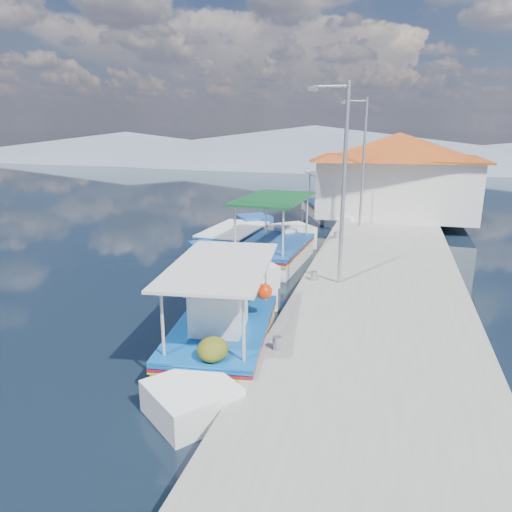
# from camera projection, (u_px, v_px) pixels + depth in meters

# --- Properties ---
(ground) EXTENTS (160.00, 160.00, 0.00)m
(ground) POSITION_uv_depth(u_px,v_px,m) (179.00, 305.00, 14.39)
(ground) COLOR black
(ground) RESTS_ON ground
(quay) EXTENTS (5.00, 44.00, 0.50)m
(quay) POSITION_uv_depth(u_px,v_px,m) (384.00, 260.00, 18.31)
(quay) COLOR #9A9890
(quay) RESTS_ON ground
(bollards) EXTENTS (0.20, 17.20, 0.30)m
(bollards) POSITION_uv_depth(u_px,v_px,m) (328.00, 251.00, 18.06)
(bollards) COLOR #A5A8AD
(bollards) RESTS_ON quay
(main_caique) EXTENTS (2.78, 7.41, 2.46)m
(main_caique) POSITION_uv_depth(u_px,v_px,m) (224.00, 332.00, 11.40)
(main_caique) COLOR white
(main_caique) RESTS_ON ground
(caique_green_canopy) EXTENTS (2.62, 7.76, 2.91)m
(caique_green_canopy) POSITION_uv_depth(u_px,v_px,m) (274.00, 252.00, 18.65)
(caique_green_canopy) COLOR white
(caique_green_canopy) RESTS_ON ground
(caique_blue_hull) EXTENTS (2.39, 7.04, 1.26)m
(caique_blue_hull) POSITION_uv_depth(u_px,v_px,m) (235.00, 239.00, 21.24)
(caique_blue_hull) COLOR #1B51A4
(caique_blue_hull) RESTS_ON ground
(caique_far) EXTENTS (4.28, 7.39, 2.80)m
(caique_far) POSITION_uv_depth(u_px,v_px,m) (331.00, 208.00, 27.92)
(caique_far) COLOR white
(caique_far) RESTS_ON ground
(harbor_building) EXTENTS (10.49, 10.49, 4.40)m
(harbor_building) POSITION_uv_depth(u_px,v_px,m) (397.00, 172.00, 25.88)
(harbor_building) COLOR silver
(harbor_building) RESTS_ON quay
(lamp_post_near) EXTENTS (1.21, 0.14, 6.00)m
(lamp_post_near) POSITION_uv_depth(u_px,v_px,m) (341.00, 175.00, 14.01)
(lamp_post_near) COLOR #A5A8AD
(lamp_post_near) RESTS_ON quay
(lamp_post_far) EXTENTS (1.21, 0.14, 6.00)m
(lamp_post_far) POSITION_uv_depth(u_px,v_px,m) (362.00, 156.00, 22.34)
(lamp_post_far) COLOR #A5A8AD
(lamp_post_far) RESTS_ON quay
(mountain_ridge) EXTENTS (171.40, 96.00, 5.50)m
(mountain_ridge) POSITION_uv_depth(u_px,v_px,m) (399.00, 149.00, 63.95)
(mountain_ridge) COLOR slate
(mountain_ridge) RESTS_ON ground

